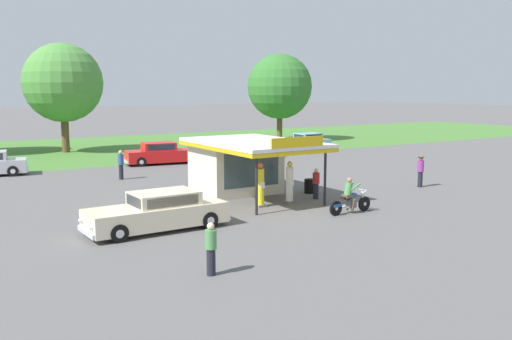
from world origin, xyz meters
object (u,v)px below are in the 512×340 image
object	(u,v)px
parked_car_back_row_right	(305,143)
parked_car_back_row_centre_left	(242,149)
motorcycle_with_rider	(350,199)
bystander_chatting_near_pumps	(316,183)
bystander_admiring_sedan	(211,248)
spare_tire_stack	(310,186)
featured_classic_sedan	(158,212)
bystander_standing_back_lot	(121,164)
gas_pump_offside	(290,184)
parked_car_back_row_far_left	(163,154)
bystander_strolling_foreground	(421,171)
gas_pump_nearside	(260,187)

from	to	relation	value
parked_car_back_row_right	parked_car_back_row_centre_left	bearing A→B (deg)	-170.84
motorcycle_with_rider	bystander_chatting_near_pumps	size ratio (longest dim) A/B	1.55
bystander_admiring_sedan	spare_tire_stack	world-z (taller)	bystander_admiring_sedan
parked_car_back_row_centre_left	featured_classic_sedan	bearing A→B (deg)	-128.94
bystander_admiring_sedan	bystander_standing_back_lot	world-z (taller)	bystander_standing_back_lot
gas_pump_offside	parked_car_back_row_centre_left	size ratio (longest dim) A/B	0.35
gas_pump_offside	parked_car_back_row_centre_left	xyz separation A→B (m)	(6.97, 16.07, -0.22)
parked_car_back_row_far_left	parked_car_back_row_centre_left	size ratio (longest dim) A/B	1.01
motorcycle_with_rider	spare_tire_stack	xyz separation A→B (m)	(1.48, 4.71, -0.29)
motorcycle_with_rider	parked_car_back_row_centre_left	bearing A→B (deg)	72.52
parked_car_back_row_far_left	parked_car_back_row_centre_left	xyz separation A→B (m)	(6.59, -0.01, -0.03)
featured_classic_sedan	bystander_admiring_sedan	xyz separation A→B (m)	(-0.72, -5.73, 0.13)
gas_pump_offside	bystander_chatting_near_pumps	xyz separation A→B (m)	(1.64, 0.07, -0.12)
gas_pump_offside	spare_tire_stack	size ratio (longest dim) A/B	2.75
parked_car_back_row_far_left	gas_pump_offside	bearing A→B (deg)	-91.33
gas_pump_offside	motorcycle_with_rider	distance (m)	3.35
gas_pump_offside	motorcycle_with_rider	bearing A→B (deg)	-74.50
parked_car_back_row_right	bystander_admiring_sedan	xyz separation A→B (m)	(-21.88, -24.42, 0.11)
parked_car_back_row_centre_left	bystander_standing_back_lot	world-z (taller)	bystander_standing_back_lot
motorcycle_with_rider	gas_pump_offside	bearing A→B (deg)	105.50
parked_car_back_row_far_left	bystander_admiring_sedan	size ratio (longest dim) A/B	3.69
bystander_strolling_foreground	spare_tire_stack	xyz separation A→B (m)	(-6.18, 1.81, -0.55)
parked_car_back_row_centre_left	parked_car_back_row_right	distance (m)	7.05
featured_classic_sedan	motorcycle_with_rider	bearing A→B (deg)	-11.92
parked_car_back_row_centre_left	gas_pump_offside	bearing A→B (deg)	-113.45
motorcycle_with_rider	parked_car_back_row_right	xyz separation A→B (m)	(13.04, 20.41, 0.06)
parked_car_back_row_right	bystander_strolling_foreground	distance (m)	18.31
parked_car_back_row_far_left	bystander_admiring_sedan	distance (m)	24.75
parked_car_back_row_right	gas_pump_offside	bearing A→B (deg)	-129.02
gas_pump_nearside	featured_classic_sedan	world-z (taller)	gas_pump_nearside
gas_pump_nearside	parked_car_back_row_far_left	world-z (taller)	gas_pump_nearside
featured_classic_sedan	bystander_strolling_foreground	xyz separation A→B (m)	(15.79, 1.19, 0.22)
parked_car_back_row_far_left	parked_car_back_row_right	xyz separation A→B (m)	(13.56, 1.11, -0.00)
bystander_admiring_sedan	spare_tire_stack	distance (m)	13.53
parked_car_back_row_right	bystander_admiring_sedan	size ratio (longest dim) A/B	3.15
gas_pump_nearside	parked_car_back_row_right	xyz separation A→B (m)	(15.56, 17.19, -0.22)
motorcycle_with_rider	featured_classic_sedan	size ratio (longest dim) A/B	0.42
bystander_admiring_sedan	gas_pump_offside	bearing A→B (deg)	42.31
gas_pump_nearside	parked_car_back_row_far_left	size ratio (longest dim) A/B	0.35
gas_pump_offside	parked_car_back_row_centre_left	world-z (taller)	gas_pump_offside
bystander_admiring_sedan	parked_car_back_row_right	bearing A→B (deg)	48.14
gas_pump_nearside	bystander_strolling_foreground	xyz separation A→B (m)	(10.19, -0.32, -0.02)
featured_classic_sedan	bystander_admiring_sedan	world-z (taller)	bystander_admiring_sedan
gas_pump_offside	gas_pump_nearside	bearing A→B (deg)	180.00
bystander_admiring_sedan	spare_tire_stack	size ratio (longest dim) A/B	2.17
parked_car_back_row_far_left	spare_tire_stack	distance (m)	14.72
parked_car_back_row_far_left	spare_tire_stack	size ratio (longest dim) A/B	8.01
motorcycle_with_rider	parked_car_back_row_right	bearing A→B (deg)	57.43
parked_car_back_row_far_left	parked_car_back_row_right	world-z (taller)	parked_car_back_row_far_left
bystander_admiring_sedan	featured_classic_sedan	bearing A→B (deg)	82.85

